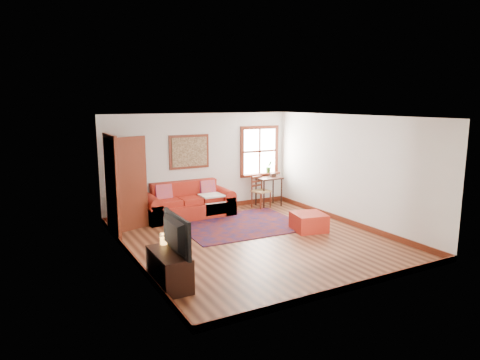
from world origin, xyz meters
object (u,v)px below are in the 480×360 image
red_ottoman (309,222)px  side_table (269,182)px  ladder_back_chair (260,190)px  media_cabinet (169,269)px  red_leather_sofa (189,205)px

red_ottoman → side_table: bearing=91.1°
ladder_back_chair → media_cabinet: (-3.78, -3.57, -0.21)m
red_ottoman → ladder_back_chair: bearing=98.4°
ladder_back_chair → red_ottoman: bearing=-93.5°
ladder_back_chair → media_cabinet: ladder_back_chair is taller
red_leather_sofa → media_cabinet: red_leather_sofa is taller
side_table → ladder_back_chair: size_ratio=0.88×
red_ottoman → media_cabinet: bearing=-149.0°
media_cabinet → red_ottoman: bearing=19.2°
red_leather_sofa → side_table: size_ratio=2.77×
red_ottoman → red_leather_sofa: bearing=140.8°
red_leather_sofa → media_cabinet: (-1.76, -3.59, -0.01)m
red_leather_sofa → media_cabinet: bearing=-116.1°
red_ottoman → side_table: (0.44, 2.34, 0.46)m
red_ottoman → media_cabinet: 3.85m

